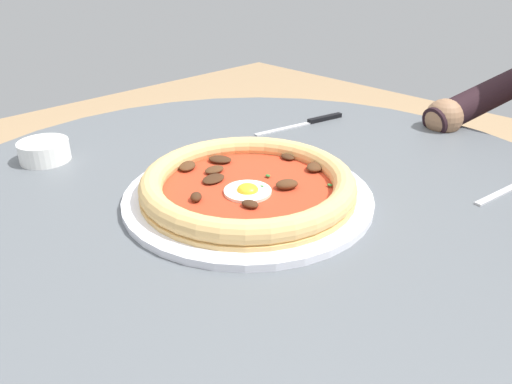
# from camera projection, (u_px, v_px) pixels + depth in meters

# --- Properties ---
(dining_table) EXTENTS (0.99, 0.99, 0.74)m
(dining_table) POSITION_uv_depth(u_px,v_px,m) (259.00, 294.00, 0.75)
(dining_table) COLOR #565B60
(dining_table) RESTS_ON ground
(pizza_on_plate) EXTENTS (0.34, 0.34, 0.04)m
(pizza_on_plate) POSITION_uv_depth(u_px,v_px,m) (248.00, 187.00, 0.67)
(pizza_on_plate) COLOR white
(pizza_on_plate) RESTS_ON dining_table
(steak_knife) EXTENTS (0.05, 0.20, 0.01)m
(steak_knife) POSITION_uv_depth(u_px,v_px,m) (313.00, 121.00, 0.96)
(steak_knife) COLOR silver
(steak_knife) RESTS_ON dining_table
(ramekin_capers) EXTENTS (0.08, 0.08, 0.03)m
(ramekin_capers) POSITION_uv_depth(u_px,v_px,m) (44.00, 150.00, 0.79)
(ramekin_capers) COLOR white
(ramekin_capers) RESTS_ON dining_table
(fork_utensil) EXTENTS (0.04, 0.17, 0.00)m
(fork_utensil) POSITION_uv_depth(u_px,v_px,m) (511.00, 188.00, 0.71)
(fork_utensil) COLOR #BCBCC1
(fork_utensil) RESTS_ON dining_table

